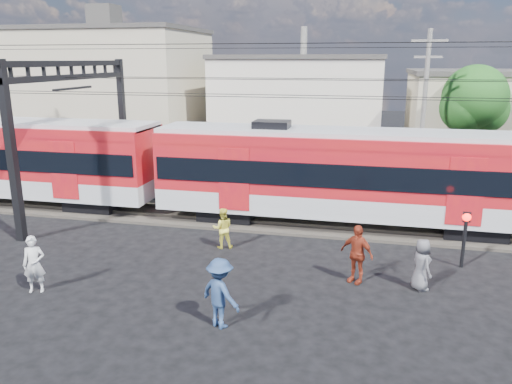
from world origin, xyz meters
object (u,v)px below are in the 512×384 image
pedestrian_a (34,264)px  crossing_signal (465,229)px  commuter_train (352,173)px  pedestrian_c (220,293)px

pedestrian_a → crossing_signal: (13.19, 4.91, 0.49)m
commuter_train → pedestrian_a: (-9.18, -8.38, -1.50)m
pedestrian_c → crossing_signal: bearing=-112.9°
commuter_train → pedestrian_a: size_ratio=27.88×
commuter_train → pedestrian_a: 12.52m
pedestrian_a → pedestrian_c: size_ratio=0.93×
pedestrian_c → crossing_signal: size_ratio=0.97×
pedestrian_a → pedestrian_c: (6.18, -0.75, 0.07)m
pedestrian_c → crossing_signal: 9.02m
pedestrian_c → crossing_signal: crossing_signal is taller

